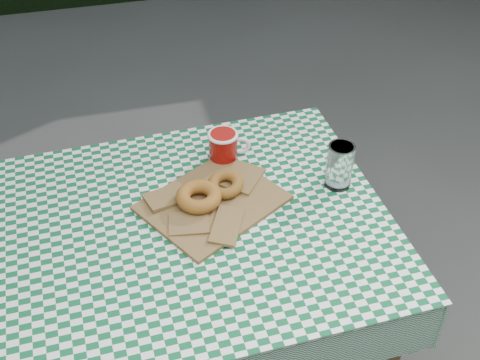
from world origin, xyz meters
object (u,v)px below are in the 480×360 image
Objects in this scene: paper_bag at (213,202)px; coffee_mug at (223,147)px; table at (163,331)px; drinking_glass at (340,166)px.

coffee_mug is (0.07, 0.17, 0.03)m from paper_bag.
drinking_glass is (0.49, 0.06, 0.44)m from table.
drinking_glass reaches higher than paper_bag.
paper_bag is 2.10× the size of coffee_mug.
drinking_glass is at bearing 4.67° from table.
paper_bag is at bearing 179.30° from drinking_glass.
table is 0.66m from drinking_glass.
coffee_mug is 1.24× the size of drinking_glass.
coffee_mug is 0.31m from drinking_glass.
drinking_glass reaches higher than table.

